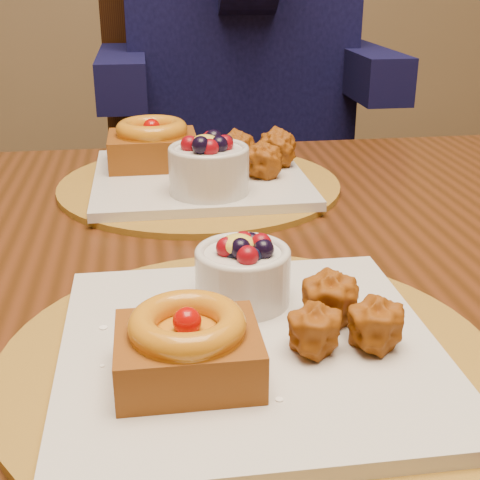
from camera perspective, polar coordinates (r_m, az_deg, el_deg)
The scene contains 4 objects.
dining_table at distance 0.74m, azimuth -1.86°, elevation -6.39°, with size 1.60×0.90×0.76m.
place_setting_near at distance 0.51m, azimuth 0.55°, elevation -8.39°, with size 0.38×0.38×0.08m.
place_setting_far at distance 0.90m, azimuth -3.71°, elevation 6.14°, with size 0.38×0.38×0.09m.
chair_far at distance 1.47m, azimuth -1.74°, elevation 3.15°, with size 0.50×0.50×0.99m.
Camera 1 is at (-0.14, -0.57, 1.04)m, focal length 50.00 mm.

